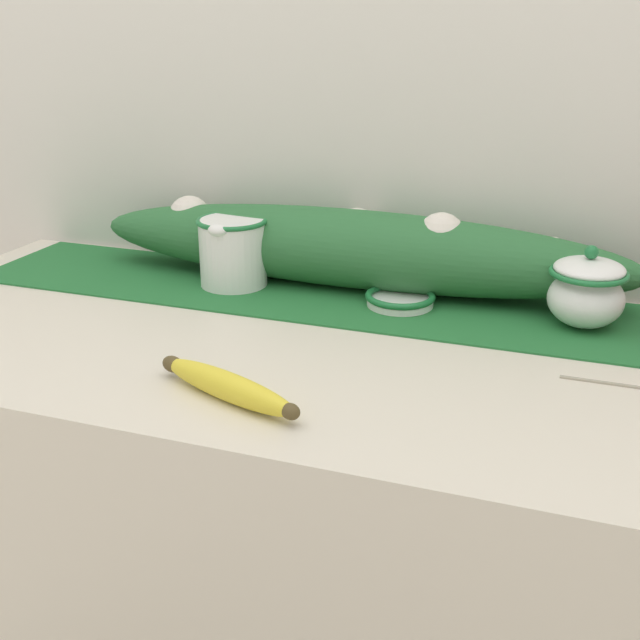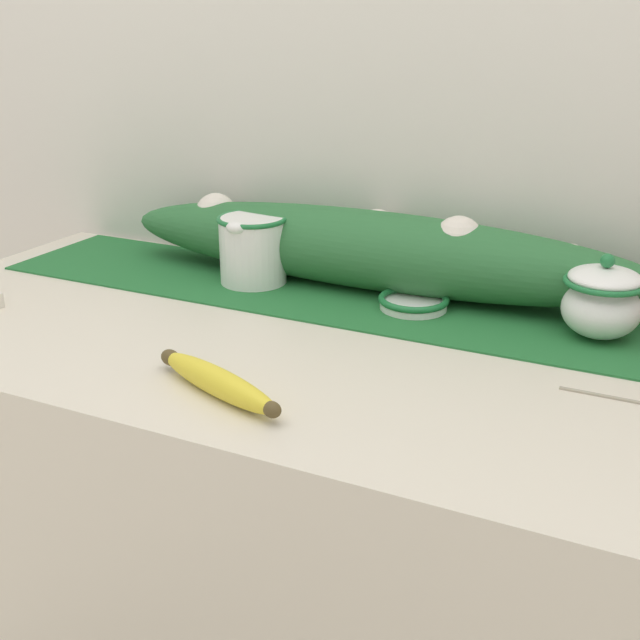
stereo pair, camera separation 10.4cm
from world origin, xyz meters
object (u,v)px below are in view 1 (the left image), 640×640
Objects in this scene: cream_pitcher at (233,249)px; sugar_bowl at (587,291)px; small_dish at (400,299)px; banana at (227,386)px.

cream_pitcher is 0.55m from sugar_bowl.
sugar_bowl is 0.27m from small_dish.
small_dish is 0.39m from banana.
banana reaches higher than small_dish.
banana is at bearing -65.71° from cream_pitcher.
sugar_bowl reaches higher than small_dish.
cream_pitcher reaches higher than small_dish.
small_dish is (-0.27, -0.01, -0.04)m from sugar_bowl.
sugar_bowl is at bearing 1.16° from small_dish.
cream_pitcher is 1.25× the size of small_dish.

